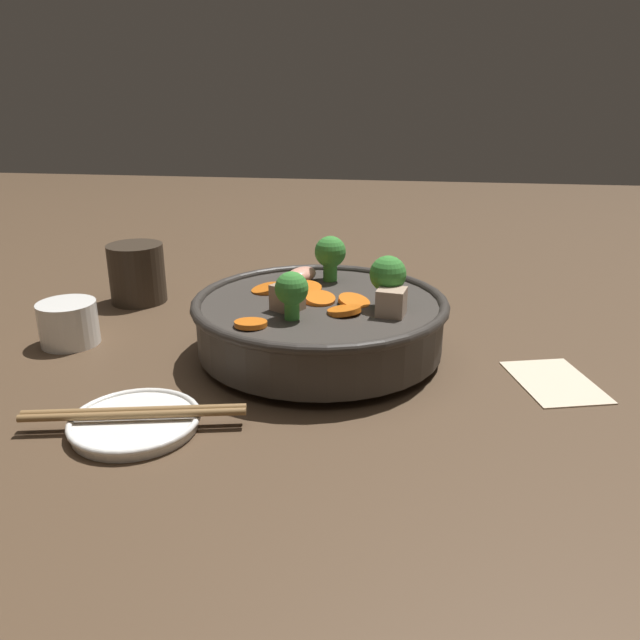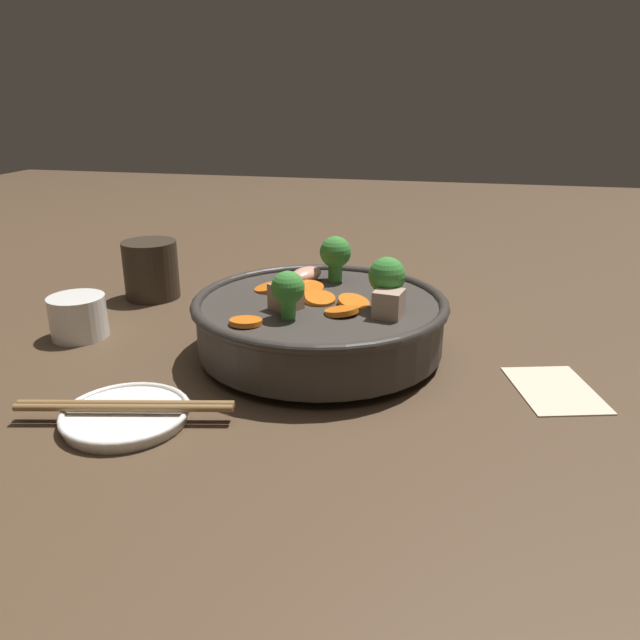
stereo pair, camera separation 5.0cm
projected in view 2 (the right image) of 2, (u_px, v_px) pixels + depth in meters
ground_plane at (320, 354)px, 0.73m from camera, size 3.00×3.00×0.00m
stirfry_bowl at (320, 318)px, 0.71m from camera, size 0.29×0.29×0.12m
side_saucer at (126, 415)px, 0.58m from camera, size 0.12×0.12×0.01m
tea_cup at (78, 316)px, 0.77m from camera, size 0.07×0.07×0.05m
dark_mug at (152, 269)px, 0.92m from camera, size 0.10×0.08×0.08m
napkin at (555, 389)px, 0.64m from camera, size 0.13×0.10×0.00m
chopsticks_pair at (125, 406)px, 0.58m from camera, size 0.06×0.20×0.01m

